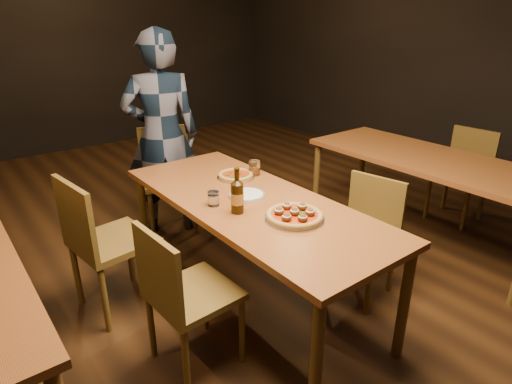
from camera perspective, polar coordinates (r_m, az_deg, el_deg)
ground at (r=3.07m, az=-0.59°, el=-14.01°), size 9.00×9.00×0.00m
room_shell at (r=2.47m, az=-0.77°, el=23.21°), size 9.00×9.00×9.00m
table_main at (r=2.72m, az=-0.65°, el=-2.44°), size 0.80×2.00×0.75m
table_right at (r=3.82m, az=22.07°, el=3.33°), size 0.80×2.00×0.75m
chair_main_nw at (r=2.37m, az=-8.28°, el=-13.11°), size 0.44×0.44×0.90m
chair_main_sw at (r=2.91m, az=-18.47°, el=-6.07°), size 0.51×0.51×0.98m
chair_main_e at (r=2.99m, az=13.75°, el=-6.03°), size 0.47×0.47×0.86m
chair_end at (r=3.88m, az=-11.55°, el=1.67°), size 0.57×0.57×0.95m
chair_nbr_right at (r=4.41m, az=25.50°, el=2.04°), size 0.44×0.44×0.90m
pizza_meatball at (r=2.44m, az=5.15°, el=-3.11°), size 0.34×0.34×0.06m
pizza_margherita at (r=3.06m, az=-2.73°, el=2.24°), size 0.27×0.27×0.03m
plate_stack at (r=2.74m, az=-1.24°, el=-0.42°), size 0.23×0.23×0.02m
beer_bottle at (r=2.49m, az=-2.52°, el=-0.69°), size 0.08×0.08×0.27m
water_glass at (r=2.61m, az=-5.70°, el=-0.87°), size 0.07×0.07×0.09m
amber_glass at (r=3.11m, az=-0.22°, el=3.25°), size 0.08×0.08×0.10m
diner at (r=3.76m, az=-12.46°, el=7.31°), size 0.75×0.63×1.75m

